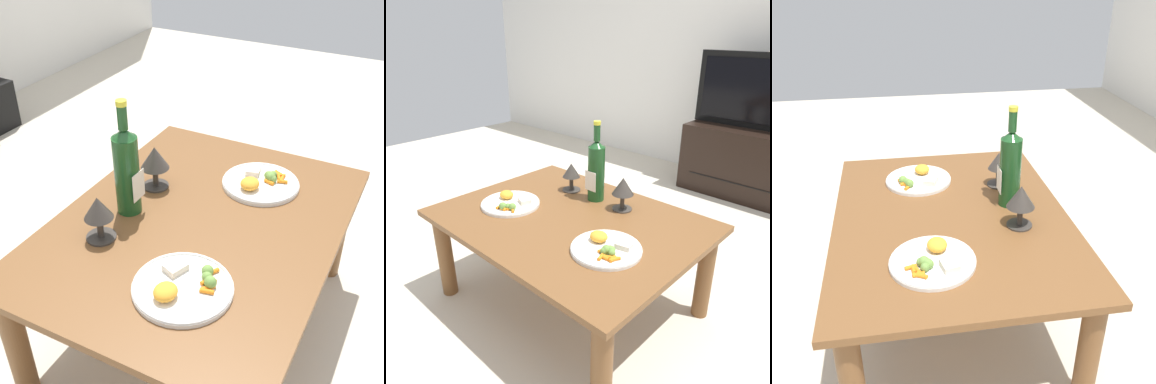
# 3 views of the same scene
# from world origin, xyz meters

# --- Properties ---
(ground_plane) EXTENTS (6.40, 6.40, 0.00)m
(ground_plane) POSITION_xyz_m (0.00, 0.00, 0.00)
(ground_plane) COLOR beige
(dining_table) EXTENTS (1.08, 0.82, 0.44)m
(dining_table) POSITION_xyz_m (0.00, 0.00, 0.37)
(dining_table) COLOR brown
(dining_table) RESTS_ON ground_plane
(wine_bottle) EXTENTS (0.08, 0.08, 0.37)m
(wine_bottle) POSITION_xyz_m (-0.04, 0.22, 0.60)
(wine_bottle) COLOR #19471E
(wine_bottle) RESTS_ON dining_table
(goblet_left) EXTENTS (0.09, 0.09, 0.14)m
(goblet_left) POSITION_xyz_m (-0.20, 0.22, 0.54)
(goblet_left) COLOR #38332D
(goblet_left) RESTS_ON dining_table
(goblet_right) EXTENTS (0.10, 0.10, 0.15)m
(goblet_right) POSITION_xyz_m (0.11, 0.22, 0.55)
(goblet_right) COLOR #38332D
(goblet_right) RESTS_ON dining_table
(dinner_plate_left) EXTENTS (0.26, 0.26, 0.05)m
(dinner_plate_left) POSITION_xyz_m (-0.28, -0.09, 0.46)
(dinner_plate_left) COLOR white
(dinner_plate_left) RESTS_ON dining_table
(dinner_plate_right) EXTENTS (0.26, 0.26, 0.05)m
(dinner_plate_right) POSITION_xyz_m (0.28, -0.09, 0.46)
(dinner_plate_right) COLOR white
(dinner_plate_right) RESTS_ON dining_table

